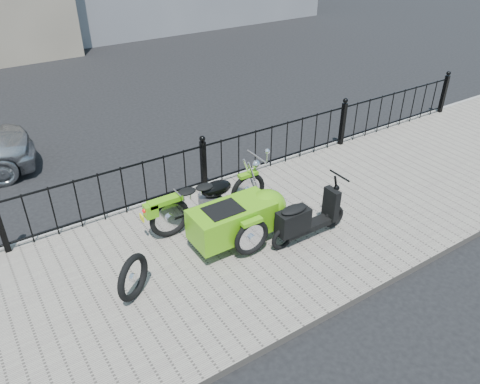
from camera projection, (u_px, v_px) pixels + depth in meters
ground at (242, 226)px, 8.03m from camera, size 120.00×120.00×0.00m
sidewalk at (259, 238)px, 7.64m from camera, size 30.00×3.80×0.12m
curb at (201, 187)px, 9.03m from camera, size 30.00×0.10×0.12m
iron_fence at (204, 166)px, 8.65m from camera, size 14.11×0.11×1.08m
motorcycle_sidecar at (237, 212)px, 7.34m from camera, size 2.28×1.48×0.98m
scooter at (305, 219)px, 7.32m from camera, size 1.47×0.43×0.99m
spare_tire at (133, 277)px, 6.26m from camera, size 0.60×0.47×0.67m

